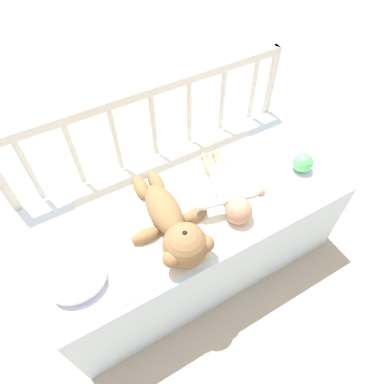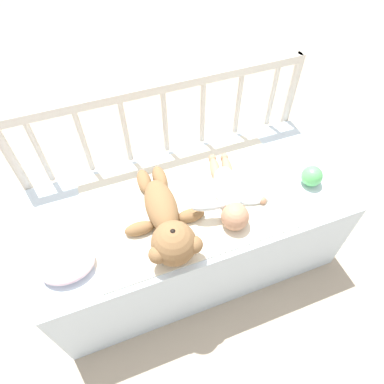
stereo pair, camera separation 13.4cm
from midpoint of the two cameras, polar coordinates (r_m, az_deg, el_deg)
name	(u,v)px [view 2 (the right image)]	position (r m, az deg, el deg)	size (l,w,h in m)	color
ground_plane	(191,254)	(1.77, 2.10, -10.43)	(12.00, 12.00, 0.00)	tan
crib_mattress	(191,230)	(1.58, 2.34, -6.50)	(1.28, 0.59, 0.46)	silver
crib_rail	(166,130)	(1.51, -1.85, 10.16)	(1.28, 0.04, 0.80)	beige
blanket	(190,200)	(1.38, 2.48, -1.53)	(0.85, 0.54, 0.01)	silver
teddy_bear	(167,222)	(1.25, -1.20, -5.26)	(0.31, 0.49, 0.16)	olive
baby	(229,194)	(1.37, 8.93, -0.51)	(0.33, 0.41, 0.11)	white
small_pillow	(67,265)	(1.25, -17.21, -11.73)	(0.19, 0.15, 0.06)	silver
toy_ball	(312,176)	(1.52, 21.77, 2.34)	(0.09, 0.09, 0.09)	#59BF66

